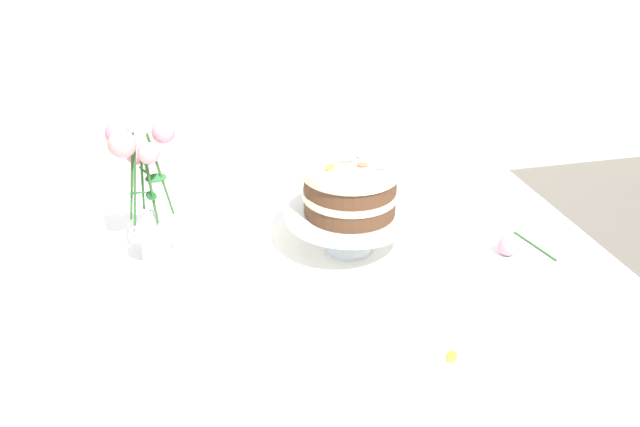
# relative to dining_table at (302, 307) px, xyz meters

# --- Properties ---
(dining_table) EXTENTS (1.40, 1.00, 0.74)m
(dining_table) POSITION_rel_dining_table_xyz_m (0.00, 0.00, 0.00)
(dining_table) COLOR white
(dining_table) RESTS_ON ground
(linen_napkin) EXTENTS (0.32, 0.32, 0.00)m
(linen_napkin) POSITION_rel_dining_table_xyz_m (0.12, 0.07, 0.09)
(linen_napkin) COLOR white
(linen_napkin) RESTS_ON dining_table
(cake_stand) EXTENTS (0.29, 0.29, 0.10)m
(cake_stand) POSITION_rel_dining_table_xyz_m (0.12, 0.07, 0.17)
(cake_stand) COLOR silver
(cake_stand) RESTS_ON linen_napkin
(layer_cake) EXTENTS (0.21, 0.21, 0.12)m
(layer_cake) POSITION_rel_dining_table_xyz_m (0.12, 0.07, 0.25)
(layer_cake) COLOR brown
(layer_cake) RESTS_ON cake_stand
(flower_vase) EXTENTS (0.14, 0.12, 0.33)m
(flower_vase) POSITION_rel_dining_table_xyz_m (-0.31, 0.13, 0.25)
(flower_vase) COLOR silver
(flower_vase) RESTS_ON dining_table
(fallen_rose) EXTENTS (0.12, 0.14, 0.05)m
(fallen_rose) POSITION_rel_dining_table_xyz_m (0.47, -0.03, 0.11)
(fallen_rose) COLOR #2D6028
(fallen_rose) RESTS_ON dining_table
(loose_petal_0) EXTENTS (0.03, 0.04, 0.00)m
(loose_petal_0) POSITION_rel_dining_table_xyz_m (0.21, -0.33, 0.09)
(loose_petal_0) COLOR orange
(loose_petal_0) RESTS_ON dining_table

